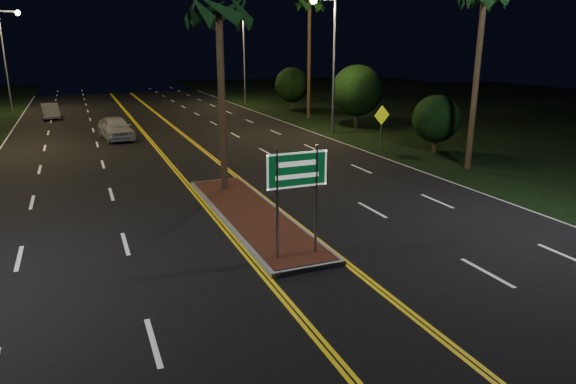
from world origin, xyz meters
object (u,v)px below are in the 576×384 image
highway_sign (297,180)px  shrub_near (436,119)px  car_far (50,110)px  streetlight_right_far (240,48)px  streetlight_right_mid (329,50)px  streetlight_left_far (8,49)px  palm_median (219,11)px  car_near (115,126)px  warning_sign (382,121)px  shrub_far (292,85)px  median_island (251,215)px  shrub_mid (357,91)px  palm_right_far (310,4)px

highway_sign → shrub_near: size_ratio=0.97×
highway_sign → car_far: (-7.55, 35.24, -1.68)m
streetlight_right_far → streetlight_right_mid: bearing=-90.0°
streetlight_left_far → streetlight_right_mid: same height
palm_median → car_near: palm_median is taller
palm_median → warning_sign: bearing=24.7°
streetlight_right_mid → palm_median: (-10.61, -11.50, 1.62)m
shrub_near → shrub_far: bearing=89.2°
median_island → shrub_near: (13.50, 7.00, 1.86)m
car_near → shrub_mid: bearing=-12.9°
highway_sign → warning_sign: highway_sign is taller
palm_median → car_near: bearing=102.0°
palm_right_far → warning_sign: size_ratio=3.86×
streetlight_left_far → car_near: 20.44m
streetlight_right_far → streetlight_left_far: bearing=174.6°
shrub_near → car_near: shrub_near is taller
shrub_mid → car_far: size_ratio=1.07×
streetlight_right_far → palm_right_far: palm_right_far is taller
median_island → shrub_mid: bearing=50.5°
median_island → shrub_far: (13.80, 29.00, 2.25)m
shrub_mid → streetlight_left_far: bearing=140.9°
shrub_near → car_far: (-21.05, 24.03, -1.22)m
palm_right_far → shrub_near: 17.56m
palm_right_far → shrub_far: bearing=80.5°
palm_right_far → streetlight_right_mid: bearing=-105.3°
streetlight_left_far → streetlight_right_far: same height
car_far → streetlight_left_far: bearing=112.1°
highway_sign → streetlight_left_far: (-10.61, 41.20, 3.25)m
median_island → palm_median: size_ratio=1.23×
palm_median → median_island: bearing=-90.0°
median_island → shrub_mid: (14.00, 17.00, 2.64)m
shrub_near → shrub_mid: shrub_mid is taller
streetlight_left_far → car_near: bearing=-68.1°
streetlight_right_far → car_far: bearing=-167.7°
palm_median → palm_right_far: 23.40m
median_island → palm_right_far: bearing=60.9°
palm_median → shrub_mid: (14.00, 13.50, -4.55)m
shrub_mid → shrub_far: bearing=91.0°
palm_median → shrub_far: 29.41m
streetlight_right_mid → median_island: bearing=-125.3°
median_island → car_far: size_ratio=2.37×
median_island → streetlight_right_mid: size_ratio=1.14×
car_far → warning_sign: (18.35, -22.56, 1.03)m
streetlight_right_far → warning_sign: bearing=-89.6°
median_island → streetlight_right_mid: 19.20m
median_island → shrub_mid: shrub_mid is taller
palm_median → shrub_near: (13.50, 3.50, -5.33)m
car_near → warning_sign: 17.29m
streetlight_right_mid → streetlight_right_far: 20.00m
shrub_near → car_far: bearing=131.2°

